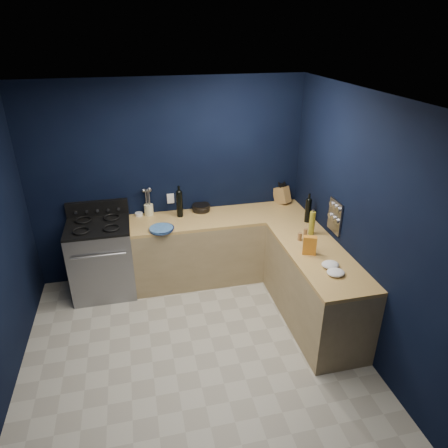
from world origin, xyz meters
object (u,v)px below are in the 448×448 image
object	(u,v)px
gas_range	(102,260)
plate_stack	(161,229)
crouton_bag	(310,245)
knife_block	(282,195)
utensil_crock	(149,210)

from	to	relation	value
gas_range	plate_stack	xyz separation A→B (m)	(0.75, -0.22, 0.46)
gas_range	plate_stack	world-z (taller)	plate_stack
gas_range	crouton_bag	xyz separation A→B (m)	(2.25, -1.14, 0.54)
knife_block	crouton_bag	bearing A→B (deg)	-126.21
utensil_crock	knife_block	bearing A→B (deg)	0.13
utensil_crock	crouton_bag	xyz separation A→B (m)	(1.62, -1.40, 0.03)
plate_stack	knife_block	size ratio (longest dim) A/B	1.27
crouton_bag	gas_range	bearing A→B (deg)	175.60
gas_range	knife_block	size ratio (longest dim) A/B	4.09
knife_block	crouton_bag	world-z (taller)	knife_block
utensil_crock	knife_block	size ratio (longest dim) A/B	0.64
plate_stack	utensil_crock	world-z (taller)	utensil_crock
utensil_crock	crouton_bag	world-z (taller)	crouton_bag
crouton_bag	plate_stack	bearing A→B (deg)	170.97
gas_range	crouton_bag	distance (m)	2.58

